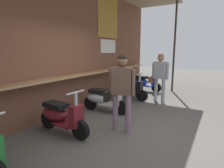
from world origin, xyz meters
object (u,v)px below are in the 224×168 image
Objects in this scene: scooter_black at (127,89)px; shopper_with_handbag at (121,86)px; scooter_blue at (144,82)px; scooter_maroon at (60,115)px; scooter_silver at (102,99)px; shopper_browsing at (160,73)px.

shopper_with_handbag is (-2.51, -1.07, 0.63)m from scooter_black.
shopper_with_handbag is at bearing -74.00° from scooter_blue.
scooter_blue is 4.32m from shopper_with_handbag.
shopper_with_handbag is (0.74, -1.07, 0.63)m from scooter_maroon.
scooter_black is at bearing -167.26° from shopper_with_handbag.
scooter_silver and scooter_black have the same top height.
shopper_with_handbag is at bearing -42.53° from scooter_silver.
scooter_black is 2.80m from shopper_with_handbag.
scooter_silver is 1.61m from scooter_black.
shopper_browsing is (2.74, -0.02, -0.02)m from shopper_with_handbag.
scooter_silver is 0.85× the size of shopper_browsing.
scooter_silver is at bearing 93.56° from scooter_maroon.
shopper_browsing reaches higher than scooter_blue.
scooter_maroon is 0.85× the size of shopper_browsing.
scooter_maroon is 4.88m from scooter_blue.
scooter_black is at bearing -76.20° from shopper_browsing.
shopper_with_handbag is 1.02× the size of shopper_browsing.
shopper_browsing is (-1.40, -1.09, 0.61)m from scooter_blue.
scooter_blue is at bearing 91.02° from scooter_black.
shopper_with_handbag reaches higher than scooter_maroon.
scooter_silver is 0.84× the size of shopper_with_handbag.
scooter_blue is 0.84× the size of shopper_with_handbag.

